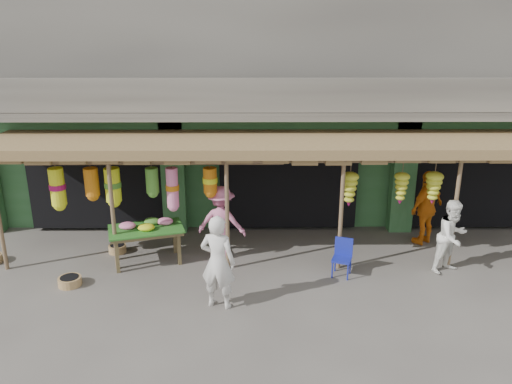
{
  "coord_description": "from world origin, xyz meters",
  "views": [
    {
      "loc": [
        -0.95,
        -10.44,
        5.13
      ],
      "look_at": [
        -0.86,
        1.0,
        1.43
      ],
      "focal_mm": 35.0,
      "sensor_mm": 36.0,
      "label": 1
    }
  ],
  "objects_px": {
    "blue_chair": "(343,255)",
    "person_right": "(452,237)",
    "person_shopper": "(221,222)",
    "flower_table": "(147,230)",
    "person_vendor": "(427,208)",
    "person_front": "(218,262)"
  },
  "relations": [
    {
      "from": "person_vendor",
      "to": "person_right",
      "type": "bearing_deg",
      "value": 56.4
    },
    {
      "from": "blue_chair",
      "to": "person_right",
      "type": "bearing_deg",
      "value": 22.73
    },
    {
      "from": "flower_table",
      "to": "person_front",
      "type": "xyz_separation_m",
      "value": [
        1.76,
        -1.99,
        0.14
      ]
    },
    {
      "from": "blue_chair",
      "to": "person_shopper",
      "type": "distance_m",
      "value": 2.88
    },
    {
      "from": "flower_table",
      "to": "person_shopper",
      "type": "height_order",
      "value": "person_shopper"
    },
    {
      "from": "person_front",
      "to": "person_shopper",
      "type": "height_order",
      "value": "person_front"
    },
    {
      "from": "person_right",
      "to": "person_shopper",
      "type": "height_order",
      "value": "person_shopper"
    },
    {
      "from": "person_right",
      "to": "blue_chair",
      "type": "bearing_deg",
      "value": 154.13
    },
    {
      "from": "person_right",
      "to": "person_shopper",
      "type": "distance_m",
      "value": 5.17
    },
    {
      "from": "person_front",
      "to": "person_vendor",
      "type": "bearing_deg",
      "value": -132.23
    },
    {
      "from": "flower_table",
      "to": "blue_chair",
      "type": "relative_size",
      "value": 2.25
    },
    {
      "from": "person_front",
      "to": "person_vendor",
      "type": "xyz_separation_m",
      "value": [
        5.0,
        3.03,
        0.0
      ]
    },
    {
      "from": "person_right",
      "to": "person_vendor",
      "type": "relative_size",
      "value": 0.88
    },
    {
      "from": "person_vendor",
      "to": "flower_table",
      "type": "bearing_deg",
      "value": -26.57
    },
    {
      "from": "flower_table",
      "to": "person_vendor",
      "type": "height_order",
      "value": "person_vendor"
    },
    {
      "from": "person_vendor",
      "to": "person_shopper",
      "type": "bearing_deg",
      "value": -26.34
    },
    {
      "from": "blue_chair",
      "to": "person_shopper",
      "type": "height_order",
      "value": "person_shopper"
    },
    {
      "from": "flower_table",
      "to": "person_right",
      "type": "height_order",
      "value": "person_right"
    },
    {
      "from": "flower_table",
      "to": "person_front",
      "type": "bearing_deg",
      "value": -65.28
    },
    {
      "from": "person_shopper",
      "to": "person_right",
      "type": "bearing_deg",
      "value": -177.7
    },
    {
      "from": "person_right",
      "to": "person_shopper",
      "type": "xyz_separation_m",
      "value": [
        -5.11,
        0.78,
        0.04
      ]
    },
    {
      "from": "person_front",
      "to": "blue_chair",
      "type": "bearing_deg",
      "value": -136.8
    }
  ]
}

